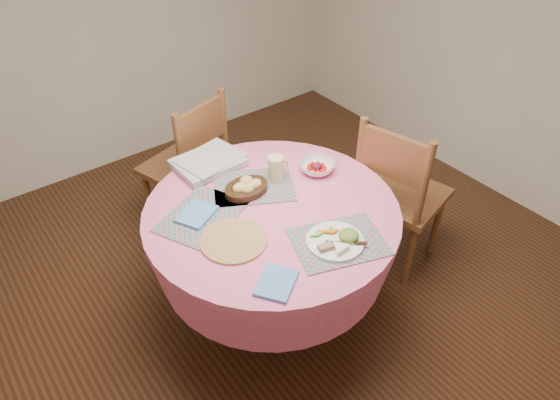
{
  "coord_description": "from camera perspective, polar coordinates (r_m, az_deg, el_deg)",
  "views": [
    {
      "loc": [
        -1.09,
        -1.49,
        2.27
      ],
      "look_at": [
        0.05,
        0.0,
        0.78
      ],
      "focal_mm": 32.0,
      "sensor_mm": 36.0,
      "label": 1
    }
  ],
  "objects": [
    {
      "name": "napkin_near",
      "position": [
        2.04,
        -0.42,
        -9.44
      ],
      "size": [
        0.23,
        0.22,
        0.01
      ],
      "primitive_type": "cube",
      "rotation": [
        0.0,
        0.0,
        0.6
      ],
      "color": "#538AD7",
      "rests_on": "dining_table"
    },
    {
      "name": "latte_mug",
      "position": [
        2.54,
        -0.43,
        3.63
      ],
      "size": [
        0.12,
        0.08,
        0.13
      ],
      "color": "beige",
      "rests_on": "placemat_back"
    },
    {
      "name": "chair_right",
      "position": [
        2.94,
        13.27,
        0.79
      ],
      "size": [
        0.55,
        0.56,
        1.01
      ],
      "rotation": [
        0.0,
        0.0,
        1.82
      ],
      "color": "brown",
      "rests_on": "ground"
    },
    {
      "name": "bread_bowl",
      "position": [
        2.48,
        -3.85,
        1.49
      ],
      "size": [
        0.23,
        0.23,
        0.08
      ],
      "color": "black",
      "rests_on": "placemat_back"
    },
    {
      "name": "wicker_trivet",
      "position": [
        2.23,
        -5.33,
        -4.63
      ],
      "size": [
        0.3,
        0.3,
        0.01
      ],
      "primitive_type": "cylinder",
      "color": "#9F6844",
      "rests_on": "dining_table"
    },
    {
      "name": "placemat_back",
      "position": [
        2.53,
        -3.04,
        1.58
      ],
      "size": [
        0.49,
        0.46,
        0.01
      ],
      "primitive_type": "cube",
      "rotation": [
        0.0,
        0.0,
        -0.5
      ],
      "color": "#17837B",
      "rests_on": "dining_table"
    },
    {
      "name": "chair_back",
      "position": [
        3.18,
        -10.26,
        4.16
      ],
      "size": [
        0.56,
        0.55,
        0.98
      ],
      "rotation": [
        0.0,
        0.0,
        3.43
      ],
      "color": "brown",
      "rests_on": "ground"
    },
    {
      "name": "placemat_front",
      "position": [
        2.23,
        6.71,
        -4.77
      ],
      "size": [
        0.48,
        0.42,
        0.01
      ],
      "primitive_type": "cube",
      "rotation": [
        0.0,
        0.0,
        -0.34
      ],
      "color": "#17837B",
      "rests_on": "dining_table"
    },
    {
      "name": "dinner_plate",
      "position": [
        2.21,
        6.59,
        -4.53
      ],
      "size": [
        0.26,
        0.26,
        0.05
      ],
      "rotation": [
        0.0,
        0.0,
        -0.28
      ],
      "color": "white",
      "rests_on": "placemat_front"
    },
    {
      "name": "fruit_bowl",
      "position": [
        2.63,
        4.21,
        3.78
      ],
      "size": [
        0.2,
        0.2,
        0.06
      ],
      "rotation": [
        0.0,
        0.0,
        0.06
      ],
      "color": "white",
      "rests_on": "dining_table"
    },
    {
      "name": "napkin_far",
      "position": [
        2.37,
        -9.5,
        -1.6
      ],
      "size": [
        0.22,
        0.21,
        0.01
      ],
      "primitive_type": "cube",
      "rotation": [
        0.0,
        0.0,
        0.47
      ],
      "color": "#538AD7",
      "rests_on": "placemat_left"
    },
    {
      "name": "newspaper_stack",
      "position": [
        2.7,
        -8.21,
        4.35
      ],
      "size": [
        0.37,
        0.3,
        0.04
      ],
      "rotation": [
        0.0,
        0.0,
        0.03
      ],
      "color": "silver",
      "rests_on": "dining_table"
    },
    {
      "name": "room_envelope",
      "position": [
        1.93,
        -1.27,
        21.69
      ],
      "size": [
        4.01,
        4.01,
        2.71
      ],
      "color": "silver",
      "rests_on": "ground"
    },
    {
      "name": "ground",
      "position": [
        2.93,
        -0.8,
        -12.42
      ],
      "size": [
        4.0,
        4.0,
        0.0
      ],
      "primitive_type": "plane",
      "color": "#331C0F",
      "rests_on": "ground"
    },
    {
      "name": "placemat_left",
      "position": [
        2.38,
        -8.89,
        -1.81
      ],
      "size": [
        0.49,
        0.44,
        0.01
      ],
      "primitive_type": "cube",
      "rotation": [
        0.0,
        0.0,
        0.44
      ],
      "color": "#17837B",
      "rests_on": "dining_table"
    },
    {
      "name": "dining_table",
      "position": [
        2.52,
        -0.91,
        -4.43
      ],
      "size": [
        1.24,
        1.24,
        0.75
      ],
      "color": "pink",
      "rests_on": "ground"
    }
  ]
}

